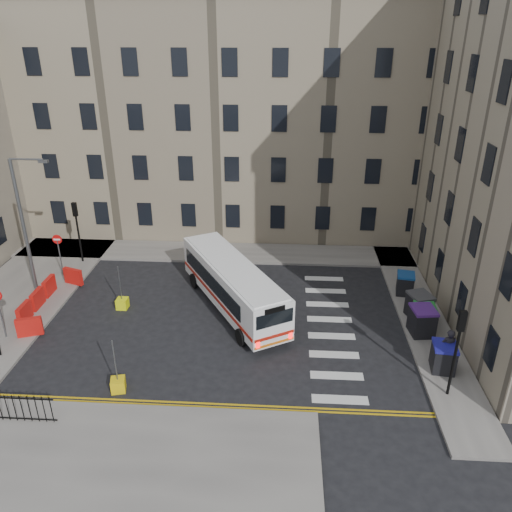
# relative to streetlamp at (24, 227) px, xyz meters

# --- Properties ---
(ground) EXTENTS (120.00, 120.00, 0.00)m
(ground) POSITION_rel_streetlamp_xyz_m (13.00, -2.00, -4.34)
(ground) COLOR black
(ground) RESTS_ON ground
(pavement_north) EXTENTS (36.00, 3.20, 0.15)m
(pavement_north) POSITION_rel_streetlamp_xyz_m (7.00, 6.60, -4.26)
(pavement_north) COLOR slate
(pavement_north) RESTS_ON ground
(pavement_east) EXTENTS (2.40, 26.00, 0.15)m
(pavement_east) POSITION_rel_streetlamp_xyz_m (22.00, 2.00, -4.26)
(pavement_east) COLOR slate
(pavement_east) RESTS_ON ground
(pavement_west) EXTENTS (6.00, 22.00, 0.15)m
(pavement_west) POSITION_rel_streetlamp_xyz_m (-1.00, -1.00, -4.26)
(pavement_west) COLOR slate
(pavement_west) RESTS_ON ground
(pavement_sw) EXTENTS (20.00, 6.00, 0.15)m
(pavement_sw) POSITION_rel_streetlamp_xyz_m (6.00, -12.00, -4.26)
(pavement_sw) COLOR slate
(pavement_sw) RESTS_ON ground
(terrace_north) EXTENTS (38.30, 10.80, 17.20)m
(terrace_north) POSITION_rel_streetlamp_xyz_m (6.00, 13.50, 4.28)
(terrace_north) COLOR gray
(terrace_north) RESTS_ON ground
(traffic_light_east) EXTENTS (0.28, 0.22, 4.10)m
(traffic_light_east) POSITION_rel_streetlamp_xyz_m (21.60, -7.50, -1.47)
(traffic_light_east) COLOR black
(traffic_light_east) RESTS_ON pavement_east
(traffic_light_nw) EXTENTS (0.28, 0.22, 4.10)m
(traffic_light_nw) POSITION_rel_streetlamp_xyz_m (1.00, 4.50, -1.47)
(traffic_light_nw) COLOR black
(traffic_light_nw) RESTS_ON pavement_west
(streetlamp) EXTENTS (0.50, 0.22, 8.14)m
(streetlamp) POSITION_rel_streetlamp_xyz_m (0.00, 0.00, 0.00)
(streetlamp) COLOR #595B5E
(streetlamp) RESTS_ON pavement_west
(no_entry_north) EXTENTS (0.60, 0.08, 3.00)m
(no_entry_north) POSITION_rel_streetlamp_xyz_m (0.50, 2.50, -2.26)
(no_entry_north) COLOR #595B5E
(no_entry_north) RESTS_ON pavement_west
(roadworks_barriers) EXTENTS (1.66, 6.26, 1.00)m
(roadworks_barriers) POSITION_rel_streetlamp_xyz_m (1.16, -1.50, -3.69)
(roadworks_barriers) COLOR red
(roadworks_barriers) RESTS_ON pavement_west
(bus) EXTENTS (6.79, 9.55, 2.66)m
(bus) POSITION_rel_streetlamp_xyz_m (11.65, -0.68, -2.80)
(bus) COLOR white
(bus) RESTS_ON ground
(wheelie_bin_a) EXTENTS (1.16, 1.30, 1.32)m
(wheelie_bin_a) POSITION_rel_streetlamp_xyz_m (21.81, -5.79, -3.52)
(wheelie_bin_a) COLOR black
(wheelie_bin_a) RESTS_ON pavement_east
(wheelie_bin_b) EXTENTS (1.29, 1.44, 1.45)m
(wheelie_bin_b) POSITION_rel_streetlamp_xyz_m (21.53, -2.85, -3.45)
(wheelie_bin_b) COLOR black
(wheelie_bin_b) RESTS_ON pavement_east
(wheelie_bin_c) EXTENTS (1.12, 1.27, 1.34)m
(wheelie_bin_c) POSITION_rel_streetlamp_xyz_m (21.73, -2.46, -3.51)
(wheelie_bin_c) COLOR black
(wheelie_bin_c) RESTS_ON pavement_east
(wheelie_bin_d) EXTENTS (1.44, 1.54, 1.39)m
(wheelie_bin_d) POSITION_rel_streetlamp_xyz_m (21.76, -1.27, -3.49)
(wheelie_bin_d) COLOR black
(wheelie_bin_d) RESTS_ON pavement_east
(wheelie_bin_e) EXTENTS (1.17, 1.29, 1.24)m
(wheelie_bin_e) POSITION_rel_streetlamp_xyz_m (21.57, 1.37, -3.56)
(wheelie_bin_e) COLOR black
(wheelie_bin_e) RESTS_ON pavement_east
(pedestrian) EXTENTS (0.74, 0.51, 1.95)m
(pedestrian) POSITION_rel_streetlamp_xyz_m (22.02, -5.53, -3.21)
(pedestrian) COLOR black
(pedestrian) RESTS_ON pavement_east
(bollard_yellow) EXTENTS (0.61, 0.61, 0.60)m
(bollard_yellow) POSITION_rel_streetlamp_xyz_m (5.46, -1.12, -4.04)
(bollard_yellow) COLOR #EBF70D
(bollard_yellow) RESTS_ON ground
(bollard_chevron) EXTENTS (0.73, 0.73, 0.60)m
(bollard_chevron) POSITION_rel_streetlamp_xyz_m (7.41, -8.00, -4.04)
(bollard_chevron) COLOR yellow
(bollard_chevron) RESTS_ON ground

